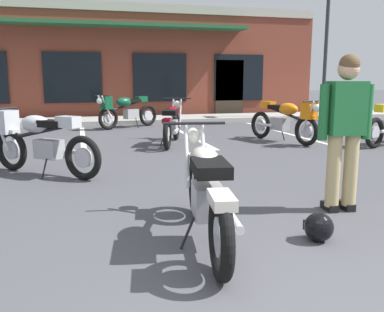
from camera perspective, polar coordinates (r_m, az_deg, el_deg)
ground_plane at (r=5.90m, az=-1.18°, el=-3.58°), size 80.00×80.00×0.00m
sidewalk_kerb at (r=14.09m, az=-9.39°, el=4.77°), size 22.00×1.80×0.14m
brick_storefront_building at (r=18.14m, az=-10.90°, el=12.06°), size 15.10×6.65×3.99m
painted_stall_lines at (r=10.54m, az=-7.42°, el=2.58°), size 7.91×4.80×0.01m
motorcycle_foreground_classic at (r=3.71m, az=1.90°, el=-4.65°), size 0.73×2.10×0.98m
motorcycle_black_cruiser at (r=12.43m, az=-8.96°, el=6.17°), size 1.88×1.32×0.98m
motorcycle_silver_naked at (r=9.23m, az=-2.69°, el=4.43°), size 1.03×2.02×0.98m
motorcycle_blue_standard at (r=9.73m, az=12.58°, el=4.89°), size 0.98×2.05×0.98m
motorcycle_orange_scrambler at (r=6.71m, az=-19.96°, el=2.10°), size 1.71×1.58×0.98m
person_in_black_shirt at (r=4.75m, az=19.94°, el=4.05°), size 0.61×0.30×1.68m
helmet_on_pavement at (r=3.96m, az=16.72°, el=-9.16°), size 0.26×0.26×0.26m
parking_lot_lamp_post at (r=15.17m, az=17.99°, el=16.14°), size 0.24×0.76×4.69m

